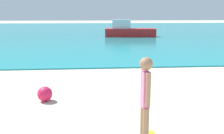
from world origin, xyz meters
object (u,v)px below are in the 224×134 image
object	(u,v)px
person_standing	(145,99)
frisbee	(149,133)
boat_near	(128,31)
beach_ball	(45,94)

from	to	relation	value
person_standing	frisbee	world-z (taller)	person_standing
boat_near	beach_ball	xyz separation A→B (m)	(-5.42, -20.41, -0.48)
boat_near	beach_ball	size ratio (longest dim) A/B	13.01
person_standing	beach_ball	xyz separation A→B (m)	(-2.24, 2.91, -0.77)
person_standing	frisbee	xyz separation A→B (m)	(0.24, 0.65, -0.97)
beach_ball	boat_near	bearing A→B (deg)	75.12
person_standing	frisbee	bearing A→B (deg)	155.77
frisbee	beach_ball	distance (m)	3.36
frisbee	boat_near	xyz separation A→B (m)	(2.95, 22.67, 0.68)
frisbee	boat_near	distance (m)	22.87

